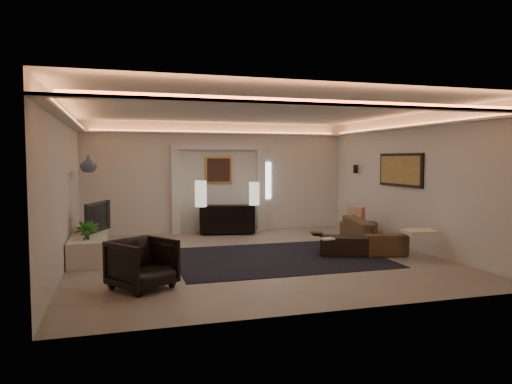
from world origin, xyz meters
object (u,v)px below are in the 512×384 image
object	(u,v)px
console	(227,219)
coffee_table	(344,245)
armchair	(142,264)
sofa	(371,233)

from	to	relation	value
console	coffee_table	distance (m)	3.67
console	armchair	world-z (taller)	armchair
coffee_table	armchair	world-z (taller)	armchair
sofa	coffee_table	world-z (taller)	sofa
sofa	coffee_table	size ratio (longest dim) A/B	2.30
console	sofa	bearing A→B (deg)	-35.60
console	coffee_table	bearing A→B (deg)	-52.61
console	armchair	size ratio (longest dim) A/B	1.70
console	coffee_table	world-z (taller)	console
console	armchair	xyz separation A→B (m)	(-2.36, -4.67, -0.02)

